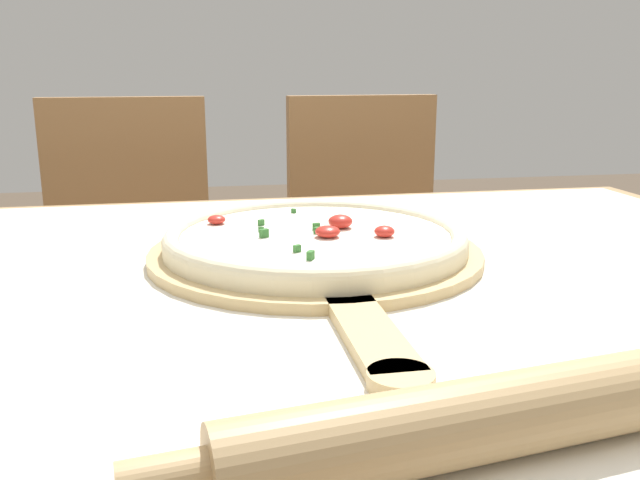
# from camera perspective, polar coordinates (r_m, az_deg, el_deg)

# --- Properties ---
(dining_table) EXTENTS (1.28, 0.96, 0.74)m
(dining_table) POSITION_cam_1_polar(r_m,az_deg,el_deg) (0.80, 1.95, -10.16)
(dining_table) COLOR #A87F51
(dining_table) RESTS_ON ground_plane
(towel_cloth) EXTENTS (1.20, 0.88, 0.00)m
(towel_cloth) POSITION_cam_1_polar(r_m,az_deg,el_deg) (0.76, 2.02, -2.85)
(towel_cloth) COLOR white
(towel_cloth) RESTS_ON dining_table
(pizza_peel) EXTENTS (0.40, 0.57, 0.01)m
(pizza_peel) POSITION_cam_1_polar(r_m,az_deg,el_deg) (0.79, -0.17, -1.45)
(pizza_peel) COLOR tan
(pizza_peel) RESTS_ON towel_cloth
(pizza) EXTENTS (0.36, 0.36, 0.04)m
(pizza) POSITION_cam_1_polar(r_m,az_deg,el_deg) (0.81, -0.38, 0.16)
(pizza) COLOR beige
(pizza) RESTS_ON pizza_peel
(rolling_pin) EXTENTS (0.48, 0.11, 0.05)m
(rolling_pin) POSITION_cam_1_polar(r_m,az_deg,el_deg) (0.43, 17.81, -13.36)
(rolling_pin) COLOR tan
(rolling_pin) RESTS_ON towel_cloth
(chair_left) EXTENTS (0.41, 0.41, 0.90)m
(chair_left) POSITION_cam_1_polar(r_m,az_deg,el_deg) (1.64, -15.67, -1.96)
(chair_left) COLOR #A37547
(chair_left) RESTS_ON ground_plane
(chair_right) EXTENTS (0.42, 0.42, 0.90)m
(chair_right) POSITION_cam_1_polar(r_m,az_deg,el_deg) (1.68, 4.34, -1.02)
(chair_right) COLOR #A37547
(chair_right) RESTS_ON ground_plane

